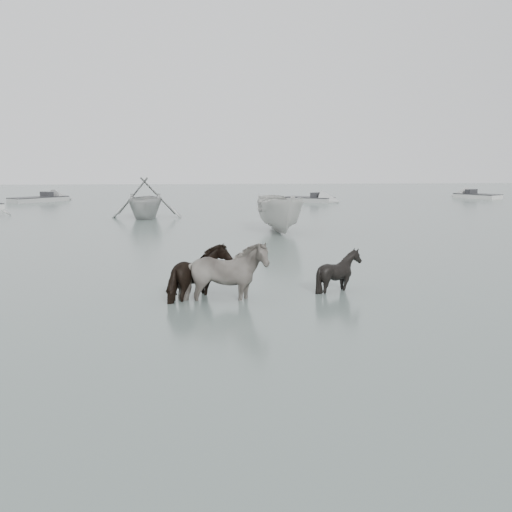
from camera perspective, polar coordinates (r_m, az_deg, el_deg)
The scene contains 9 objects.
ground at distance 15.24m, azimuth -1.03°, elevation -3.98°, with size 140.00×140.00×0.00m, color #52625C.
pony_pinto at distance 15.01m, azimuth -2.98°, elevation -0.70°, with size 0.97×2.12×1.79m, color black.
pony_dark at distance 15.39m, azimuth -4.96°, elevation -0.91°, with size 1.55×1.33×1.56m, color black.
pony_black at distance 16.39m, azimuth 7.40°, elevation -0.80°, with size 1.06×1.20×1.32m, color black.
rowboat_trail at distance 36.60m, azimuth -9.78°, elevation 5.24°, with size 4.00×4.63×2.44m, color #A8ABA8.
boat_small at distance 29.14m, azimuth 2.14°, elevation 3.97°, with size 1.84×4.90×1.89m, color #BBBBB6.
skiff_mid at distance 49.82m, azimuth 4.71°, elevation 5.24°, with size 5.22×1.60×0.75m, color gray, non-canonical shape.
skiff_star at distance 57.26m, azimuth 19.10°, elevation 5.24°, with size 5.22×1.60×0.75m, color #BCBCB6, non-canonical shape.
skiff_far at distance 52.62m, azimuth -18.78°, elevation 4.99°, with size 6.28×1.60×0.75m, color #969895, non-canonical shape.
Camera 1 is at (-0.95, -14.84, 3.34)m, focal length 45.00 mm.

